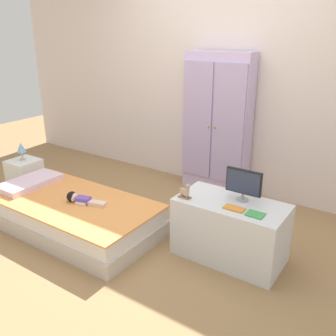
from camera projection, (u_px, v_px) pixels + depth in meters
ground_plane at (138, 242)px, 3.35m from camera, size 10.00×10.00×0.02m
back_wall at (224, 72)px, 4.09m from camera, size 6.40×0.05×2.70m
bed at (74, 215)px, 3.50m from camera, size 1.63×0.85×0.30m
pillow at (30, 182)px, 3.76m from camera, size 0.32×0.61×0.06m
doll at (79, 199)px, 3.39m from camera, size 0.39×0.17×0.10m
nightstand at (25, 177)px, 4.25m from camera, size 0.31×0.31×0.40m
table_lamp at (21, 148)px, 4.13m from camera, size 0.10×0.10×0.21m
wardrobe at (217, 124)px, 4.15m from camera, size 0.76×0.27×1.58m
tv_stand at (230, 230)px, 3.03m from camera, size 0.88×0.46×0.51m
tv_monitor at (244, 183)px, 2.92m from camera, size 0.29×0.10×0.26m
rocking_horse_toy at (186, 191)px, 2.99m from camera, size 0.11×0.04×0.13m
book_orange at (234, 208)px, 2.82m from camera, size 0.16×0.09×0.01m
book_green at (255, 214)px, 2.73m from camera, size 0.13×0.11×0.01m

